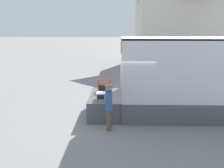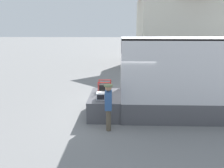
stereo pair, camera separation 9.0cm
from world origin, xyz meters
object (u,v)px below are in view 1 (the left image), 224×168
worker_person (109,103)px  microwave (102,96)px  box_truck (212,93)px  portable_generator (105,88)px

worker_person → microwave: bearing=106.2°
box_truck → microwave: size_ratio=14.49×
portable_generator → box_truck: bearing=-6.2°
portable_generator → worker_person: bearing=-83.1°
box_truck → portable_generator: 4.61m
box_truck → microwave: bearing=-173.0°
box_truck → microwave: 4.67m
portable_generator → worker_person: size_ratio=0.33×
box_truck → worker_person: size_ratio=3.80×
microwave → worker_person: bearing=-73.8°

